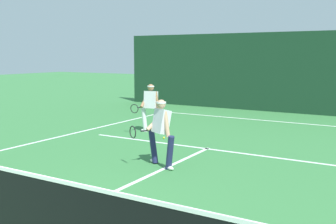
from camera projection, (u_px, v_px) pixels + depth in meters
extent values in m
cube|color=white|center=(267.00, 121.00, 15.67)|extent=(9.34, 0.10, 0.01)
cube|color=white|center=(207.00, 149.00, 11.00)|extent=(7.62, 0.10, 0.01)
cube|color=white|center=(143.00, 178.00, 8.36)|extent=(0.10, 6.40, 0.01)
cube|color=black|center=(12.00, 206.00, 5.57)|extent=(10.07, 0.02, 0.96)
cube|color=white|center=(10.00, 170.00, 5.50)|extent=(10.07, 0.03, 0.05)
cylinder|color=#1E234C|center=(170.00, 153.00, 8.94)|extent=(0.30, 0.24, 0.79)
cylinder|color=#1E234C|center=(153.00, 147.00, 9.53)|extent=(0.35, 0.27, 0.79)
ellipsoid|color=white|center=(170.00, 168.00, 8.99)|extent=(0.28, 0.21, 0.09)
ellipsoid|color=white|center=(153.00, 161.00, 9.58)|extent=(0.28, 0.21, 0.09)
cube|color=silver|center=(161.00, 121.00, 9.14)|extent=(0.50, 0.46, 0.58)
cylinder|color=tan|center=(167.00, 124.00, 8.96)|extent=(0.25, 0.18, 0.60)
cylinder|color=tan|center=(156.00, 121.00, 9.33)|extent=(0.32, 0.52, 0.43)
sphere|color=tan|center=(161.00, 104.00, 9.09)|extent=(0.21, 0.21, 0.21)
cylinder|color=white|center=(161.00, 103.00, 9.08)|extent=(0.30, 0.30, 0.04)
cylinder|color=black|center=(146.00, 131.00, 9.27)|extent=(0.14, 0.25, 0.03)
torus|color=black|center=(133.00, 132.00, 9.09)|extent=(0.27, 0.15, 0.29)
cylinder|color=silver|center=(158.00, 121.00, 13.20)|extent=(0.21, 0.16, 0.81)
cylinder|color=silver|center=(144.00, 120.00, 13.41)|extent=(0.23, 0.16, 0.81)
ellipsoid|color=white|center=(158.00, 131.00, 13.25)|extent=(0.27, 0.13, 0.09)
ellipsoid|color=white|center=(145.00, 130.00, 13.46)|extent=(0.27, 0.13, 0.09)
cube|color=silver|center=(151.00, 100.00, 13.21)|extent=(0.44, 0.30, 0.58)
cylinder|color=#9E704C|center=(157.00, 101.00, 13.11)|extent=(0.22, 0.11, 0.62)
cylinder|color=#9E704C|center=(145.00, 100.00, 13.31)|extent=(0.14, 0.53, 0.48)
sphere|color=#9E704C|center=(151.00, 87.00, 13.15)|extent=(0.21, 0.21, 0.21)
cylinder|color=white|center=(151.00, 86.00, 13.14)|extent=(0.25, 0.25, 0.04)
cylinder|color=black|center=(140.00, 107.00, 13.14)|extent=(0.05, 0.26, 0.03)
torus|color=black|center=(134.00, 109.00, 12.84)|extent=(0.29, 0.05, 0.29)
sphere|color=#D1E033|center=(164.00, 138.00, 12.28)|extent=(0.07, 0.07, 0.07)
cube|color=#173823|center=(286.00, 73.00, 17.63)|extent=(16.28, 0.12, 3.54)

